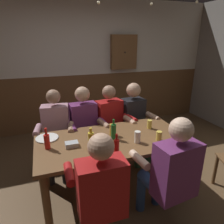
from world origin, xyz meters
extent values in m
plane|color=brown|center=(0.00, 0.00, 0.00)|extent=(7.07, 7.07, 0.00)
cube|color=silver|center=(0.00, 2.28, 1.90)|extent=(5.89, 0.12, 1.48)
cube|color=brown|center=(0.00, 2.28, 0.58)|extent=(5.89, 0.12, 1.16)
cube|color=brown|center=(0.00, 0.03, 0.73)|extent=(1.77, 0.89, 0.04)
cylinder|color=brown|center=(-0.80, -0.34, 0.36)|extent=(0.08, 0.08, 0.71)
cylinder|color=brown|center=(0.80, -0.34, 0.36)|extent=(0.08, 0.08, 0.71)
cylinder|color=brown|center=(-0.80, 0.39, 0.36)|extent=(0.08, 0.08, 0.71)
cylinder|color=brown|center=(0.80, 0.39, 0.36)|extent=(0.08, 0.08, 0.71)
cube|color=#B78493|center=(-0.60, 0.77, 0.73)|extent=(0.39, 0.26, 0.54)
sphere|color=#9E755B|center=(-0.60, 0.77, 1.13)|extent=(0.19, 0.19, 0.19)
cylinder|color=black|center=(-0.52, 0.60, 0.48)|extent=(0.19, 0.43, 0.13)
cylinder|color=black|center=(-0.72, 0.63, 0.48)|extent=(0.19, 0.43, 0.13)
cylinder|color=black|center=(-0.55, 0.40, 0.21)|extent=(0.10, 0.10, 0.42)
cylinder|color=black|center=(-0.75, 0.43, 0.21)|extent=(0.10, 0.10, 0.42)
cylinder|color=#9E755B|center=(-0.42, 0.50, 0.76)|extent=(0.12, 0.29, 0.08)
cylinder|color=#B78493|center=(-0.84, 0.56, 0.76)|extent=(0.12, 0.29, 0.08)
cube|color=#6B2D66|center=(-0.20, 0.77, 0.73)|extent=(0.39, 0.23, 0.53)
sphere|color=tan|center=(-0.20, 0.77, 1.13)|extent=(0.21, 0.21, 0.21)
cylinder|color=#B78493|center=(-0.09, 0.62, 0.48)|extent=(0.15, 0.42, 0.13)
cylinder|color=#B78493|center=(-0.29, 0.61, 0.48)|extent=(0.15, 0.42, 0.13)
cylinder|color=#B78493|center=(-0.07, 0.42, 0.21)|extent=(0.10, 0.10, 0.42)
cylinder|color=#B78493|center=(-0.28, 0.40, 0.21)|extent=(0.10, 0.10, 0.42)
cylinder|color=#6B2D66|center=(0.03, 0.54, 0.75)|extent=(0.10, 0.28, 0.08)
cylinder|color=#6B2D66|center=(-0.40, 0.51, 0.75)|extent=(0.10, 0.28, 0.08)
cube|color=#AD1919|center=(0.20, 0.77, 0.73)|extent=(0.42, 0.28, 0.53)
sphere|color=#9E755B|center=(0.20, 0.77, 1.13)|extent=(0.20, 0.20, 0.20)
cylinder|color=#AD1919|center=(0.33, 0.65, 0.48)|extent=(0.20, 0.42, 0.13)
cylinder|color=#AD1919|center=(0.12, 0.61, 0.48)|extent=(0.20, 0.42, 0.13)
cylinder|color=#AD1919|center=(0.37, 0.45, 0.21)|extent=(0.10, 0.10, 0.42)
cylinder|color=#AD1919|center=(0.16, 0.41, 0.21)|extent=(0.10, 0.10, 0.42)
cylinder|color=#AD1919|center=(0.46, 0.57, 0.75)|extent=(0.13, 0.29, 0.08)
cylinder|color=#9E755B|center=(0.03, 0.49, 0.75)|extent=(0.13, 0.29, 0.08)
cube|color=black|center=(0.60, 0.77, 0.72)|extent=(0.36, 0.27, 0.52)
sphere|color=tan|center=(0.60, 0.77, 1.12)|extent=(0.22, 0.22, 0.22)
cylinder|color=#33724C|center=(0.71, 0.64, 0.48)|extent=(0.17, 0.42, 0.13)
cylinder|color=#33724C|center=(0.52, 0.62, 0.48)|extent=(0.17, 0.42, 0.13)
cylinder|color=#33724C|center=(0.73, 0.43, 0.21)|extent=(0.10, 0.10, 0.42)
cylinder|color=#33724C|center=(0.54, 0.41, 0.21)|extent=(0.10, 0.10, 0.42)
cylinder|color=tan|center=(0.82, 0.53, 0.75)|extent=(0.11, 0.29, 0.08)
cylinder|color=tan|center=(0.42, 0.49, 0.75)|extent=(0.11, 0.29, 0.08)
cube|color=#AD1919|center=(-0.35, -0.72, 0.72)|extent=(0.40, 0.23, 0.51)
sphere|color=tan|center=(-0.35, -0.72, 1.11)|extent=(0.21, 0.21, 0.21)
cylinder|color=silver|center=(-0.46, -0.58, 0.48)|extent=(0.13, 0.38, 0.13)
cylinder|color=silver|center=(-0.24, -0.58, 0.48)|extent=(0.13, 0.38, 0.13)
cylinder|color=silver|center=(-0.46, -0.39, 0.21)|extent=(0.10, 0.10, 0.42)
cylinder|color=silver|center=(-0.24, -0.39, 0.21)|extent=(0.10, 0.10, 0.42)
cylinder|color=#AD1919|center=(-0.58, -0.46, 0.74)|extent=(0.08, 0.28, 0.08)
cylinder|color=#AD1919|center=(-0.12, -0.47, 0.74)|extent=(0.08, 0.28, 0.08)
cube|color=#6B2D66|center=(0.35, -0.72, 0.73)|extent=(0.43, 0.28, 0.55)
sphere|color=beige|center=(0.35, -0.72, 1.14)|extent=(0.21, 0.21, 0.21)
cylinder|color=#2D4C84|center=(0.23, -0.57, 0.48)|extent=(0.18, 0.44, 0.13)
cylinder|color=#2D4C84|center=(0.45, -0.55, 0.48)|extent=(0.18, 0.44, 0.13)
cylinder|color=#2D4C84|center=(0.20, -0.36, 0.21)|extent=(0.10, 0.10, 0.42)
cylinder|color=#2D4C84|center=(0.42, -0.34, 0.21)|extent=(0.10, 0.10, 0.42)
cylinder|color=beige|center=(0.09, -0.49, 0.76)|extent=(0.11, 0.29, 0.08)
cylinder|color=#6B2D66|center=(0.55, -0.43, 0.76)|extent=(0.11, 0.29, 0.08)
cylinder|color=brown|center=(1.35, -0.28, 0.22)|extent=(0.04, 0.04, 0.44)
cube|color=#B2B7BC|center=(-0.49, 0.00, 0.78)|extent=(0.14, 0.10, 0.05)
cylinder|color=white|center=(-0.73, 0.28, 0.76)|extent=(0.26, 0.26, 0.01)
cylinder|color=gold|center=(-0.29, -0.12, 0.85)|extent=(0.06, 0.06, 0.19)
cylinder|color=gold|center=(-0.29, -0.12, 0.97)|extent=(0.03, 0.03, 0.05)
cylinder|color=#195923|center=(0.01, 0.02, 0.85)|extent=(0.06, 0.06, 0.18)
cylinder|color=#195923|center=(0.01, 0.02, 0.97)|extent=(0.02, 0.02, 0.06)
cylinder|color=red|center=(-0.74, 0.04, 0.84)|extent=(0.06, 0.06, 0.16)
cylinder|color=red|center=(-0.74, 0.04, 0.95)|extent=(0.03, 0.03, 0.08)
cylinder|color=red|center=(-0.09, -0.35, 0.85)|extent=(0.06, 0.06, 0.19)
cylinder|color=red|center=(-0.09, -0.35, 0.97)|extent=(0.02, 0.02, 0.06)
cylinder|color=white|center=(0.23, -0.15, 0.82)|extent=(0.07, 0.07, 0.13)
cylinder|color=gold|center=(0.03, 0.12, 0.83)|extent=(0.07, 0.07, 0.14)
cylinder|color=#E5C64C|center=(0.55, 0.15, 0.81)|extent=(0.06, 0.06, 0.11)
cylinder|color=#E5C64C|center=(0.49, -0.18, 0.81)|extent=(0.07, 0.07, 0.11)
cylinder|color=gold|center=(-0.24, -0.36, 0.83)|extent=(0.08, 0.08, 0.16)
cube|color=brown|center=(0.98, 2.15, 1.60)|extent=(0.56, 0.12, 0.70)
sphere|color=black|center=(0.98, 2.07, 1.60)|extent=(0.03, 0.03, 0.03)
sphere|color=#F9EAB2|center=(0.00, 0.53, 2.26)|extent=(0.04, 0.04, 0.04)
sphere|color=#F9EAB2|center=(0.69, 0.53, 2.28)|extent=(0.04, 0.04, 0.04)
sphere|color=#F9EAB2|center=(1.38, 0.53, 2.34)|extent=(0.04, 0.04, 0.04)
camera|label=1|loc=(-0.71, -2.02, 1.86)|focal=32.81mm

